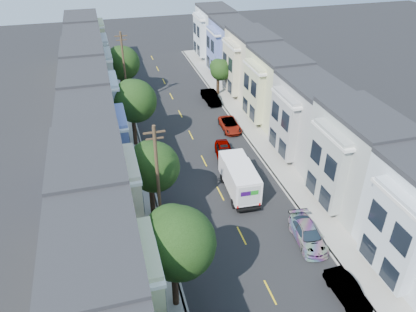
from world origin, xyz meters
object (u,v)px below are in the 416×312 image
Objects in this scene: tree_c at (153,167)px; parked_right_d at (211,97)px; tree_b at (177,244)px; parked_right_b at (308,235)px; tree_e at (122,63)px; lead_sedan at (224,152)px; tree_d at (134,101)px; tree_far_r at (220,70)px; utility_pole_far at (125,71)px; parked_left_d at (160,167)px; parked_left_c at (179,228)px; parked_right_a at (347,291)px; utility_pole_near at (158,183)px; fedex_truck at (239,177)px; parked_right_c at (230,125)px.

parked_right_d is (11.20, 21.96, -4.22)m from tree_c.
parked_right_b is (11.20, 3.17, -4.85)m from tree_b.
lead_sedan is (8.58, -19.82, -4.08)m from tree_e.
tree_b is at bearing -90.00° from tree_d.
tree_far_r is 31.07m from parked_right_b.
tree_b is 0.79× the size of utility_pole_far.
tree_e is 1.55× the size of parked_left_d.
tree_b is 33.20m from utility_pole_far.
parked_right_b reaches higher than parked_left_c.
tree_d reaches higher than tree_far_r.
parked_right_a is (11.20, -12.43, -4.32)m from tree_c.
lead_sedan is 20.09m from parked_right_a.
tree_b is 1.54× the size of tree_far_r.
tree_e is (0.00, 37.12, -0.73)m from tree_b.
utility_pole_near is (0.00, 7.20, -0.41)m from tree_b.
fedex_truck is at bearing -33.50° from parked_left_d.
utility_pole_near is at bearing -90.00° from tree_e.
tree_d is at bearing 89.46° from parked_left_c.
fedex_truck is at bearing -101.54° from parked_right_d.
fedex_truck is (-5.16, -23.08, -1.93)m from tree_far_r.
parked_left_d is 12.11m from parked_right_c.
fedex_truck is at bearing 8.03° from tree_c.
parked_right_d is (2.62, 14.48, 0.01)m from lead_sedan.
tree_b reaches higher than fedex_truck.
parked_left_c is at bearing -84.94° from tree_d.
parked_left_c is (1.40, -15.84, -4.67)m from tree_d.
utility_pole_near is 4.68m from parked_left_c.
parked_left_c is at bearing -85.33° from parked_left_d.
utility_pole_near is 20.12m from parked_right_c.
fedex_truck reaches higher than lead_sedan.
parked_right_a is (11.20, -35.81, -4.49)m from utility_pole_far.
utility_pole_far is 2.10× the size of parked_right_b.
tree_d is (0.00, 12.78, 0.40)m from tree_c.
tree_d reaches higher than lead_sedan.
parked_right_d is at bearing -25.50° from tree_e.
tree_e is 1.57× the size of lead_sedan.
fedex_truck is 1.37× the size of parked_left_d.
fedex_truck is at bearing 25.04° from utility_pole_near.
fedex_truck reaches higher than parked_right_d.
tree_b reaches higher than parked_left_d.
tree_e is (0.00, 14.52, -0.55)m from tree_d.
parked_right_d is (11.20, -1.42, -4.39)m from utility_pole_far.
tree_b is 36.55m from tree_far_r.
tree_e is at bearing 98.50° from parked_left_d.
parked_left_c is at bearing -65.38° from tree_c.
utility_pole_far is 1.57× the size of fedex_truck.
parked_right_c is at bearing -51.00° from tree_e.
utility_pole_far reaches higher than tree_c.
parked_right_d is at bearing 92.20° from parked_right_c.
parked_right_a reaches higher than parked_right_c.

